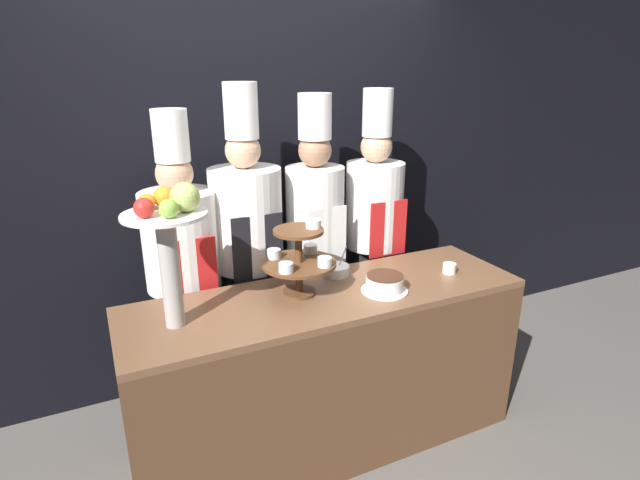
# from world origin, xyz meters

# --- Properties ---
(ground_plane) EXTENTS (14.00, 14.00, 0.00)m
(ground_plane) POSITION_xyz_m (0.00, 0.00, 0.00)
(ground_plane) COLOR #5B5651
(wall_back) EXTENTS (10.00, 0.06, 2.80)m
(wall_back) POSITION_xyz_m (0.00, 1.22, 1.40)
(wall_back) COLOR black
(wall_back) RESTS_ON ground_plane
(buffet_counter) EXTENTS (2.03, 0.60, 0.90)m
(buffet_counter) POSITION_xyz_m (0.00, 0.30, 0.45)
(buffet_counter) COLOR brown
(buffet_counter) RESTS_ON ground_plane
(tiered_stand) EXTENTS (0.37, 0.37, 0.38)m
(tiered_stand) POSITION_xyz_m (-0.13, 0.36, 1.09)
(tiered_stand) COLOR brown
(tiered_stand) RESTS_ON buffet_counter
(fruit_pedestal) EXTENTS (0.35, 0.35, 0.63)m
(fruit_pedestal) POSITION_xyz_m (-0.73, 0.30, 1.33)
(fruit_pedestal) COLOR #B2ADA8
(fruit_pedestal) RESTS_ON buffet_counter
(cake_round) EXTENTS (0.24, 0.24, 0.09)m
(cake_round) POSITION_xyz_m (0.26, 0.20, 0.94)
(cake_round) COLOR white
(cake_round) RESTS_ON buffet_counter
(cup_white) EXTENTS (0.07, 0.07, 0.06)m
(cup_white) POSITION_xyz_m (0.71, 0.25, 0.93)
(cup_white) COLOR white
(cup_white) RESTS_ON buffet_counter
(serving_bowl_far) EXTENTS (0.15, 0.15, 0.16)m
(serving_bowl_far) POSITION_xyz_m (0.14, 0.49, 0.93)
(serving_bowl_far) COLOR white
(serving_bowl_far) RESTS_ON buffet_counter
(chef_left) EXTENTS (0.40, 0.40, 1.78)m
(chef_left) POSITION_xyz_m (-0.61, 0.84, 0.95)
(chef_left) COLOR black
(chef_left) RESTS_ON ground_plane
(chef_center_left) EXTENTS (0.40, 0.40, 1.90)m
(chef_center_left) POSITION_xyz_m (-0.24, 0.84, 1.01)
(chef_center_left) COLOR #28282D
(chef_center_left) RESTS_ON ground_plane
(chef_center_right) EXTENTS (0.34, 0.34, 1.83)m
(chef_center_right) POSITION_xyz_m (0.18, 0.84, 1.02)
(chef_center_right) COLOR #28282D
(chef_center_right) RESTS_ON ground_plane
(chef_right) EXTENTS (0.36, 0.36, 1.85)m
(chef_right) POSITION_xyz_m (0.58, 0.84, 1.01)
(chef_right) COLOR #28282D
(chef_right) RESTS_ON ground_plane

